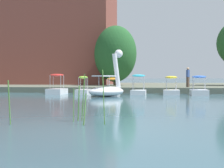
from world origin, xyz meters
TOP-DOWN VIEW (x-y plane):
  - ground_plane at (0.00, 0.00)m, footprint 591.55×591.55m
  - shore_bank_far at (0.00, 30.02)m, footprint 149.36×23.11m
  - swan_boat at (-1.41, 14.16)m, footprint 3.11×3.17m
  - pedal_boat_blue at (5.16, 16.66)m, footprint 1.27×2.07m
  - pedal_boat_yellow at (3.10, 17.05)m, footprint 1.22×1.91m
  - pedal_boat_cyan at (0.57, 17.02)m, footprint 1.16×2.08m
  - pedal_boat_orange at (-1.48, 17.00)m, footprint 1.01×1.79m
  - pedal_boat_lime at (-3.79, 16.63)m, footprint 1.03×1.93m
  - pedal_boat_red at (-5.99, 16.77)m, footprint 1.30×2.01m
  - tree_willow_near_path at (-2.44, 25.55)m, footprint 5.97×5.56m
  - person_on_path at (4.66, 20.49)m, footprint 0.31×0.31m
  - apartment_block at (-15.56, 32.70)m, footprint 23.68×11.53m
  - reed_clump_foreground at (-0.58, 0.82)m, footprint 3.71×1.21m

SIDE VIEW (x-z plane):
  - ground_plane at x=0.00m, z-range 0.00..0.00m
  - shore_bank_far at x=0.00m, z-range 0.00..0.49m
  - pedal_boat_lime at x=-3.79m, z-range -0.35..1.10m
  - pedal_boat_orange at x=-1.48m, z-range -0.26..1.06m
  - pedal_boat_blue at x=5.16m, z-range -0.34..1.15m
  - pedal_boat_yellow at x=3.10m, z-range -0.31..1.14m
  - pedal_boat_red at x=-5.99m, z-range -0.39..1.24m
  - pedal_boat_cyan at x=0.57m, z-range -0.30..1.28m
  - reed_clump_foreground at x=-0.58m, z-range -0.17..1.42m
  - swan_boat at x=-1.41m, z-range -1.02..2.34m
  - person_on_path at x=4.66m, z-range 0.53..2.26m
  - tree_willow_near_path at x=-2.44m, z-range 0.66..6.97m
  - apartment_block at x=-15.56m, z-range 0.49..15.71m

